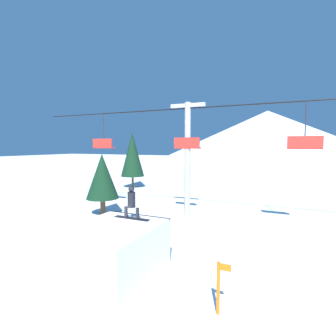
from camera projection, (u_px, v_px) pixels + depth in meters
ground_plane at (88, 273)px, 10.12m from camera, size 220.00×220.00×0.00m
mountain_ridge at (267, 135)px, 88.68m from camera, size 73.77×73.77×16.58m
snow_ramp at (114, 251)px, 9.81m from camera, size 2.98×3.76×1.91m
snowboarder at (132, 203)px, 10.71m from camera, size 1.59×0.32×1.35m
chairlift at (187, 149)px, 17.61m from camera, size 24.72×0.44×7.77m
pine_tree_near at (102, 176)px, 18.37m from camera, size 2.27×2.27×4.35m
pine_tree_far at (132, 154)px, 30.45m from camera, size 2.69×2.69×6.43m
trail_marker at (219, 287)px, 7.58m from camera, size 0.41×0.10×1.57m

